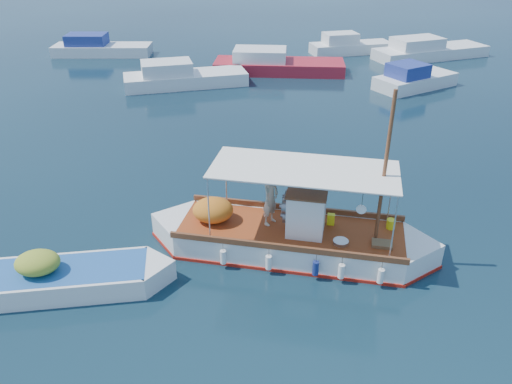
{
  "coord_description": "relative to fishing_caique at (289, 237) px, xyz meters",
  "views": [
    {
      "loc": [
        -1.01,
        -13.76,
        9.29
      ],
      "look_at": [
        -0.94,
        0.0,
        1.75
      ],
      "focal_mm": 35.0,
      "sensor_mm": 36.0,
      "label": 1
    }
  ],
  "objects": [
    {
      "name": "dinghy",
      "position": [
        -6.39,
        -1.81,
        -0.19
      ],
      "size": [
        5.95,
        2.25,
        1.46
      ],
      "rotation": [
        0.0,
        0.0,
        0.13
      ],
      "color": "white",
      "rests_on": "ground"
    },
    {
      "name": "bg_boat_far_w",
      "position": [
        -13.02,
        26.14,
        -0.01
      ],
      "size": [
        7.39,
        2.33,
        1.8
      ],
      "rotation": [
        0.0,
        0.0,
        -0.0
      ],
      "color": "silver",
      "rests_on": "ground"
    },
    {
      "name": "bg_boat_far_n",
      "position": [
        6.38,
        26.66,
        -0.01
      ],
      "size": [
        6.62,
        3.42,
        1.8
      ],
      "rotation": [
        0.0,
        0.0,
        0.24
      ],
      "color": "silver",
      "rests_on": "ground"
    },
    {
      "name": "ground",
      "position": [
        -0.09,
        0.7,
        -0.5
      ],
      "size": [
        160.0,
        160.0,
        0.0
      ],
      "primitive_type": "plane",
      "color": "black",
      "rests_on": "ground"
    },
    {
      "name": "bg_boat_ne",
      "position": [
        8.87,
        17.45,
        -0.01
      ],
      "size": [
        5.66,
        4.6,
        1.8
      ],
      "rotation": [
        0.0,
        0.0,
        0.54
      ],
      "color": "silver",
      "rests_on": "ground"
    },
    {
      "name": "fishing_caique",
      "position": [
        0.0,
        0.0,
        0.0
      ],
      "size": [
        9.03,
        3.83,
        5.63
      ],
      "rotation": [
        0.0,
        0.0,
        -0.2
      ],
      "color": "white",
      "rests_on": "ground"
    },
    {
      "name": "bg_boat_e",
      "position": [
        12.1,
        25.08,
        -0.01
      ],
      "size": [
        9.23,
        5.47,
        1.8
      ],
      "rotation": [
        0.0,
        0.0,
        0.35
      ],
      "color": "silver",
      "rests_on": "ground"
    },
    {
      "name": "bg_boat_n",
      "position": [
        0.39,
        21.09,
        -0.01
      ],
      "size": [
        8.99,
        3.48,
        1.8
      ],
      "rotation": [
        0.0,
        0.0,
        -0.08
      ],
      "color": "#A91C29",
      "rests_on": "ground"
    },
    {
      "name": "bg_boat_nw",
      "position": [
        -5.61,
        17.96,
        -0.01
      ],
      "size": [
        7.97,
        4.18,
        1.8
      ],
      "rotation": [
        0.0,
        0.0,
        0.25
      ],
      "color": "silver",
      "rests_on": "ground"
    }
  ]
}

